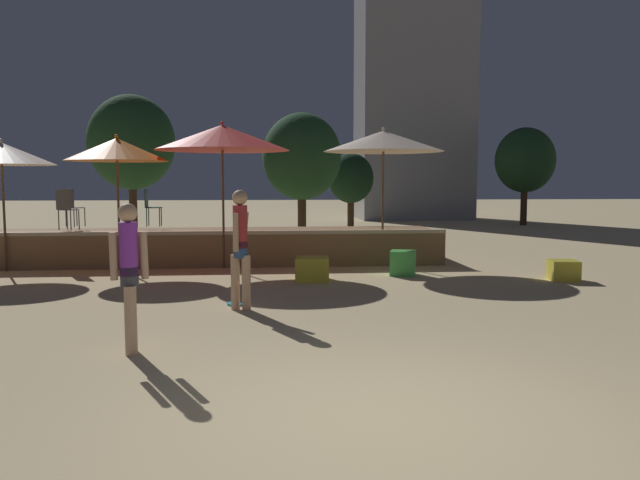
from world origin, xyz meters
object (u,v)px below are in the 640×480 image
at_px(cube_seat_2, 563,270).
at_px(person_2, 129,274).
at_px(person_0, 240,245).
at_px(background_tree_0, 525,160).
at_px(patio_umbrella_0, 222,138).
at_px(frisbee_disc, 236,304).
at_px(cube_seat_0, 403,263).
at_px(background_tree_2, 302,157).
at_px(background_tree_3, 351,179).
at_px(bistro_chair_0, 66,205).
at_px(patio_umbrella_1, 383,141).
at_px(patio_umbrella_3, 117,150).
at_px(cube_seat_1, 312,269).
at_px(patio_umbrella_2, 1,154).
at_px(bistro_chair_1, 72,204).
at_px(background_tree_1, 131,143).
at_px(bistro_chair_2, 150,204).

relative_size(cube_seat_2, person_2, 0.35).
height_order(person_0, background_tree_0, background_tree_0).
relative_size(patio_umbrella_0, frisbee_disc, 11.44).
relative_size(cube_seat_0, background_tree_2, 0.15).
bearing_deg(background_tree_3, bistro_chair_0, -123.95).
bearing_deg(bistro_chair_0, patio_umbrella_1, -164.62).
bearing_deg(patio_umbrella_3, patio_umbrella_1, 2.40).
distance_m(person_0, bistro_chair_0, 6.49).
xyz_separation_m(cube_seat_2, frisbee_disc, (-6.11, -1.85, -0.17)).
height_order(cube_seat_1, bistro_chair_0, bistro_chair_0).
height_order(patio_umbrella_0, patio_umbrella_2, patio_umbrella_0).
bearing_deg(bistro_chair_0, patio_umbrella_3, 173.89).
bearing_deg(frisbee_disc, person_2, -111.34).
xyz_separation_m(patio_umbrella_0, background_tree_0, (12.03, 12.41, -0.03)).
xyz_separation_m(bistro_chair_0, background_tree_0, (15.51, 11.83, 1.43)).
distance_m(patio_umbrella_0, cube_seat_0, 4.67).
bearing_deg(patio_umbrella_2, background_tree_0, 37.02).
height_order(patio_umbrella_1, patio_umbrella_3, patio_umbrella_1).
xyz_separation_m(patio_umbrella_1, frisbee_disc, (-3.10, -4.39, -2.75)).
height_order(bistro_chair_1, background_tree_1, background_tree_1).
xyz_separation_m(cube_seat_2, bistro_chair_0, (-10.03, 2.87, 1.16)).
bearing_deg(patio_umbrella_0, bistro_chair_0, 170.51).
height_order(bistro_chair_1, background_tree_3, background_tree_3).
bearing_deg(patio_umbrella_2, background_tree_1, 84.77).
relative_size(cube_seat_0, cube_seat_2, 1.05).
xyz_separation_m(bistro_chair_1, background_tree_2, (5.78, 5.12, 1.33)).
height_order(patio_umbrella_0, cube_seat_2, patio_umbrella_0).
relative_size(bistro_chair_2, frisbee_disc, 3.25).
height_order(patio_umbrella_2, frisbee_disc, patio_umbrella_2).
bearing_deg(cube_seat_2, background_tree_3, 97.95).
xyz_separation_m(cube_seat_2, background_tree_0, (5.48, 14.70, 2.59)).
bearing_deg(background_tree_1, cube_seat_0, -54.02).
height_order(background_tree_0, background_tree_2, background_tree_0).
xyz_separation_m(bistro_chair_1, bistro_chair_2, (1.82, -0.01, 0.00)).
relative_size(patio_umbrella_0, bistro_chair_0, 3.52).
bearing_deg(person_0, patio_umbrella_3, 140.89).
distance_m(patio_umbrella_3, cube_seat_0, 6.45).
height_order(patio_umbrella_3, person_0, patio_umbrella_3).
xyz_separation_m(person_2, bistro_chair_0, (-2.90, 7.32, 0.48)).
distance_m(patio_umbrella_0, person_0, 4.91).
xyz_separation_m(person_2, bistro_chair_2, (-1.27, 8.38, 0.48)).
distance_m(bistro_chair_1, background_tree_3, 13.54).
relative_size(person_0, bistro_chair_0, 1.95).
height_order(patio_umbrella_1, bistro_chair_0, patio_umbrella_1).
relative_size(patio_umbrella_0, person_0, 1.80).
height_order(patio_umbrella_2, cube_seat_0, patio_umbrella_2).
bearing_deg(bistro_chair_1, patio_umbrella_3, 168.54).
xyz_separation_m(cube_seat_2, background_tree_2, (-4.45, 9.07, 2.49)).
bearing_deg(patio_umbrella_0, bistro_chair_1, 155.73).
bearing_deg(frisbee_disc, person_0, -76.42).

